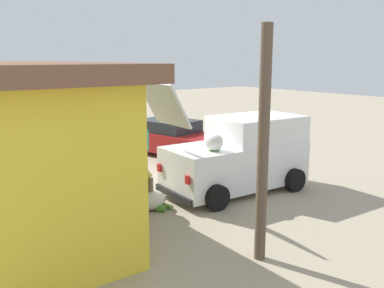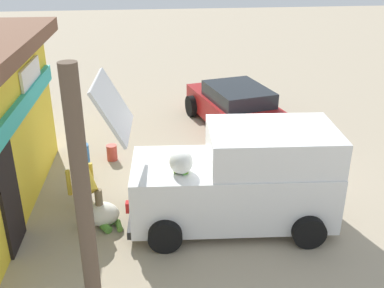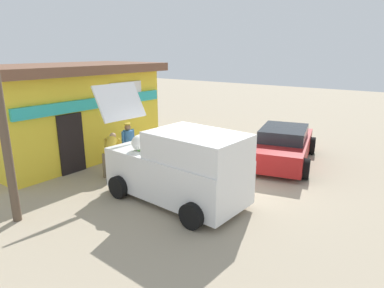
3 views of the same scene
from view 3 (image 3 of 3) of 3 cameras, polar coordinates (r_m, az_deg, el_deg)
The scene contains 9 objects.
ground_plane at distance 10.10m, azimuth 1.69°, elevation -7.62°, with size 60.00×60.00×0.00m, color tan.
storefront_bar at distance 13.49m, azimuth -19.77°, elevation 5.36°, with size 6.93×3.93×3.49m.
delivery_van at distance 8.97m, azimuth -2.07°, elevation -3.89°, with size 2.28×4.56×3.02m.
parked_sedan at distance 12.73m, azimuth 15.16°, elevation -0.23°, with size 4.58×2.87×1.30m.
vendor_standing at distance 11.86m, azimuth -10.73°, elevation 0.28°, with size 0.57×0.34×1.58m.
customer_bending at distance 11.19m, azimuth -13.57°, elevation -1.20°, with size 0.72×0.67×1.38m.
unloaded_banana_pile at distance 11.14m, azimuth -12.68°, elevation -4.52°, with size 0.73×0.82×0.47m.
paint_bucket at distance 13.11m, azimuth -2.94°, elevation -1.14°, with size 0.27×0.27×0.41m, color #BF3F33.
utility_pole at distance 8.72m, azimuth -29.12°, elevation 0.95°, with size 0.20×0.20×4.15m, color brown.
Camera 3 is at (-7.68, -5.20, 3.99)m, focal length 31.47 mm.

